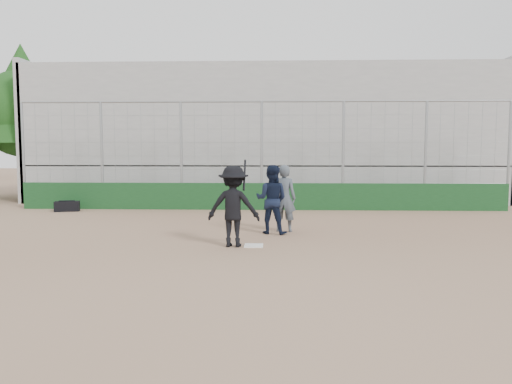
{
  "coord_description": "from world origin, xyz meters",
  "views": [
    {
      "loc": [
        0.49,
        -11.5,
        2.28
      ],
      "look_at": [
        0.0,
        1.4,
        1.15
      ],
      "focal_mm": 35.0,
      "sensor_mm": 36.0,
      "label": 1
    }
  ],
  "objects_px": {
    "catcher_crouched": "(271,211)",
    "umpire": "(284,202)",
    "equipment_bag": "(67,206)",
    "batter_at_plate": "(233,206)"
  },
  "relations": [
    {
      "from": "umpire",
      "to": "equipment_bag",
      "type": "bearing_deg",
      "value": -19.53
    },
    {
      "from": "batter_at_plate",
      "to": "catcher_crouched",
      "type": "xyz_separation_m",
      "value": [
        0.87,
        1.74,
        -0.33
      ]
    },
    {
      "from": "catcher_crouched",
      "to": "umpire",
      "type": "distance_m",
      "value": 0.56
    },
    {
      "from": "umpire",
      "to": "equipment_bag",
      "type": "distance_m",
      "value": 8.83
    },
    {
      "from": "catcher_crouched",
      "to": "equipment_bag",
      "type": "bearing_deg",
      "value": 148.89
    },
    {
      "from": "batter_at_plate",
      "to": "umpire",
      "type": "distance_m",
      "value": 2.45
    },
    {
      "from": "umpire",
      "to": "equipment_bag",
      "type": "xyz_separation_m",
      "value": [
        -7.79,
        4.11,
        -0.64
      ]
    },
    {
      "from": "batter_at_plate",
      "to": "catcher_crouched",
      "type": "relative_size",
      "value": 1.64
    },
    {
      "from": "umpire",
      "to": "equipment_bag",
      "type": "relative_size",
      "value": 1.81
    },
    {
      "from": "batter_at_plate",
      "to": "umpire",
      "type": "bearing_deg",
      "value": 60.5
    }
  ]
}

